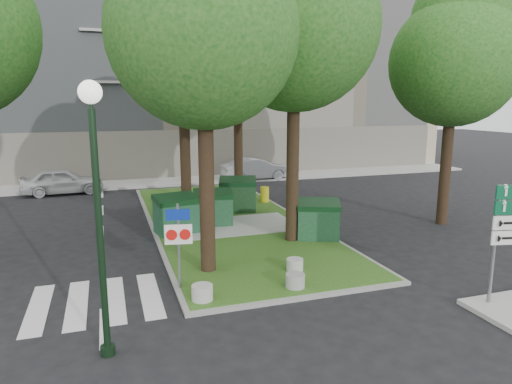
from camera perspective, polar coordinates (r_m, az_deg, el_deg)
name	(u,v)px	position (r m, az deg, el deg)	size (l,w,h in m)	color
ground	(287,301)	(12.02, 3.93, -13.42)	(120.00, 120.00, 0.00)	black
median_island	(227,221)	(19.34, -3.70, -3.64)	(6.00, 16.00, 0.12)	#2B4E16
median_kerb	(227,221)	(19.34, -3.70, -3.67)	(6.30, 16.30, 0.10)	gray
building_sidewalk	(177,181)	(29.32, -9.88, 1.32)	(42.00, 3.00, 0.12)	#999993
zebra_crossing	(132,297)	(12.63, -15.18, -12.51)	(5.00, 3.00, 0.01)	silver
apartment_building	(158,61)	(36.46, -12.16, 15.67)	(41.00, 12.00, 16.00)	tan
tree_median_near_left	(206,14)	(13.16, -6.30, 21.26)	(5.20, 5.20, 10.53)	black
tree_median_near_right	(297,10)	(16.22, 5.13, 21.75)	(5.60, 5.60, 11.46)	black
tree_median_mid	(184,52)	(19.54, -8.98, 16.87)	(4.80, 4.80, 9.99)	black
tree_median_far	(239,32)	(23.32, -2.16, 19.36)	(5.80, 5.80, 11.93)	black
tree_street_right	(456,50)	(20.25, 23.71, 15.90)	(5.00, 5.00, 10.06)	black
dumpster_a	(176,214)	(17.54, -9.93, -2.76)	(1.75, 1.38, 1.47)	#103C22
dumpster_b	(213,208)	(18.52, -5.37, -1.96)	(1.67, 1.27, 1.43)	#113B1E
dumpster_c	(238,195)	(20.74, -2.29, -0.33)	(1.92, 1.58, 1.54)	black
dumpster_d	(318,220)	(16.73, 7.76, -3.45)	(1.82, 1.57, 1.42)	#133D20
bollard_left	(202,292)	(11.78, -6.74, -12.36)	(0.53, 0.53, 0.38)	#ADADA7
bollard_right	(295,280)	(12.48, 4.93, -10.96)	(0.51, 0.51, 0.37)	gray
bollard_mid	(295,265)	(13.64, 4.87, -9.03)	(0.49, 0.49, 0.35)	#ADADA7
litter_bin	(265,194)	(22.63, 1.09, -0.29)	(0.43, 0.43, 0.75)	gold
street_lamp	(97,190)	(9.04, -19.28, 0.29)	(0.43, 0.43, 5.39)	black
traffic_sign_pole	(178,236)	(12.20, -9.67, -5.41)	(0.72, 0.18, 2.41)	slate
car_white	(62,181)	(27.27, -23.05, 1.27)	(1.71, 4.25, 1.45)	silver
car_silver	(256,169)	(29.61, -0.03, 2.91)	(1.55, 4.45, 1.47)	#A1A3A9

